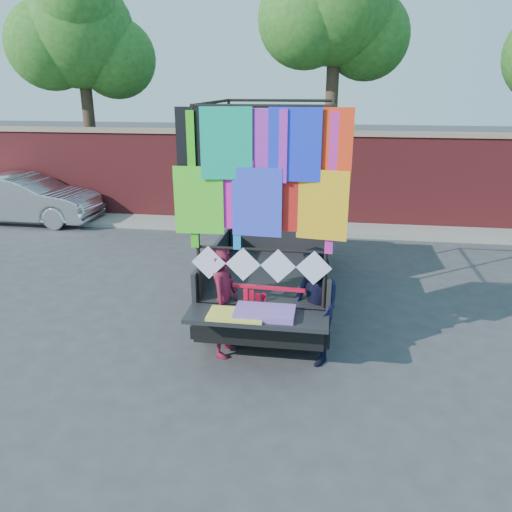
# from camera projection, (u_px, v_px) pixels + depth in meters

# --- Properties ---
(ground) EXTENTS (90.00, 90.00, 0.00)m
(ground) POSITION_uv_depth(u_px,v_px,m) (253.00, 337.00, 7.93)
(ground) COLOR #38383A
(ground) RESTS_ON ground
(brick_wall) EXTENTS (30.00, 0.45, 2.61)m
(brick_wall) POSITION_uv_depth(u_px,v_px,m) (292.00, 177.00, 14.04)
(brick_wall) COLOR maroon
(brick_wall) RESTS_ON ground
(curb) EXTENTS (30.00, 1.20, 0.12)m
(curb) POSITION_uv_depth(u_px,v_px,m) (289.00, 227.00, 13.80)
(curb) COLOR gray
(curb) RESTS_ON ground
(tree_left) EXTENTS (4.20, 3.30, 7.05)m
(tree_left) POSITION_uv_depth(u_px,v_px,m) (80.00, 37.00, 14.77)
(tree_left) COLOR #38281C
(tree_left) RESTS_ON ground
(tree_mid) EXTENTS (4.20, 3.30, 7.73)m
(tree_mid) POSITION_uv_depth(u_px,v_px,m) (337.00, 10.00, 13.51)
(tree_mid) COLOR #38281C
(tree_mid) RESTS_ON ground
(pickup_truck) EXTENTS (2.26, 5.68, 3.58)m
(pickup_truck) POSITION_uv_depth(u_px,v_px,m) (281.00, 243.00, 9.60)
(pickup_truck) COLOR black
(pickup_truck) RESTS_ON ground
(sedan) EXTENTS (4.22, 1.51, 1.39)m
(sedan) POSITION_uv_depth(u_px,v_px,m) (26.00, 199.00, 14.32)
(sedan) COLOR #B0B3B8
(sedan) RESTS_ON ground
(woman) EXTENTS (0.46, 0.65, 1.67)m
(woman) POSITION_uv_depth(u_px,v_px,m) (224.00, 302.00, 7.21)
(woman) COLOR maroon
(woman) RESTS_ON ground
(man) EXTENTS (0.96, 1.03, 1.69)m
(man) POSITION_uv_depth(u_px,v_px,m) (314.00, 307.00, 7.01)
(man) COLOR black
(man) RESTS_ON ground
(streamer_bundle) EXTENTS (1.04, 0.12, 0.71)m
(streamer_bundle) POSITION_uv_depth(u_px,v_px,m) (260.00, 301.00, 7.10)
(streamer_bundle) COLOR red
(streamer_bundle) RESTS_ON ground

